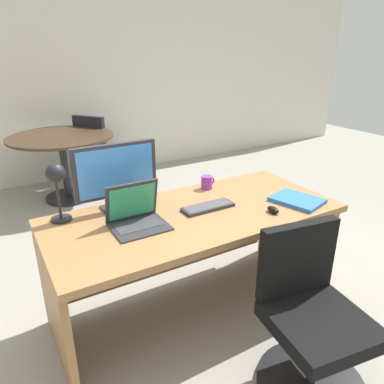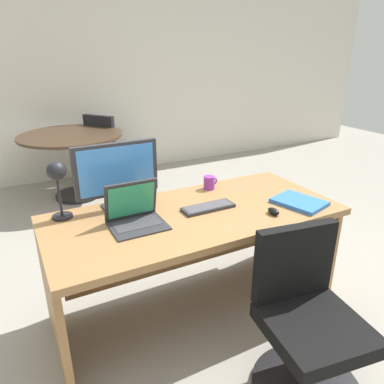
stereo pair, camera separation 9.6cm
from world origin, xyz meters
name	(u,v)px [view 1 (the left image)]	position (x,y,z in m)	size (l,w,h in m)	color
ground	(120,223)	(0.00, 1.50, 0.00)	(12.00, 12.00, 0.00)	gray
back_wall	(64,71)	(0.00, 3.22, 1.40)	(10.00, 0.10, 2.80)	silver
desk	(192,236)	(0.00, 0.05, 0.54)	(1.81, 0.82, 0.72)	#9E7042
monitor	(116,173)	(-0.39, 0.29, 0.96)	(0.52, 0.16, 0.42)	#2D2D33
laptop	(135,212)	(-0.38, 0.04, 0.80)	(0.31, 0.26, 0.25)	#2D2D33
keyboard	(208,207)	(0.10, 0.01, 0.74)	(0.34, 0.12, 0.02)	#2D2D33
mouse	(273,210)	(0.41, -0.25, 0.74)	(0.05, 0.09, 0.04)	black
desk_lamp	(56,181)	(-0.74, 0.28, 0.98)	(0.12, 0.15, 0.36)	black
book	(297,200)	(0.66, -0.20, 0.74)	(0.31, 0.36, 0.03)	blue
coffee_mug	(207,182)	(0.28, 0.30, 0.77)	(0.11, 0.08, 0.09)	purple
office_chair	(311,327)	(0.21, -0.79, 0.35)	(0.56, 0.56, 0.86)	black
meeting_table	(63,152)	(-0.29, 2.43, 0.57)	(1.15, 1.15, 0.76)	black
meeting_chair_near	(99,155)	(0.23, 2.83, 0.36)	(0.65, 0.65, 0.89)	black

